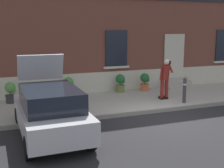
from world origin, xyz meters
The scene contains 12 objects.
ground_plane centered at (0.00, 0.00, 0.00)m, with size 80.00×80.00×0.00m, color #232326.
sidewalk centered at (0.00, 2.80, 0.07)m, with size 24.00×3.60×0.15m, color #99968E.
curb_edge centered at (0.00, 0.94, 0.07)m, with size 24.00×0.12×0.15m, color gray.
building_facade centered at (0.01, 5.29, 3.73)m, with size 24.00×1.52×7.50m.
entrance_stoop centered at (3.18, 4.23, 0.34)m, with size 1.50×0.96×0.48m.
hatchback_car_silver centered at (-4.01, -0.16, 0.80)m, with size 1.84×4.09×2.34m.
bollard_near_person centered at (1.68, 1.35, 0.71)m, with size 0.15×0.15×1.04m.
person_on_phone centered at (1.24, 2.15, 1.15)m, with size 0.51×0.50×1.74m.
planter_charcoal centered at (-4.93, 3.87, 0.61)m, with size 0.44×0.44×0.86m.
planter_cream centered at (-2.45, 4.18, 0.61)m, with size 0.44×0.44×0.86m.
planter_olive centered at (0.03, 4.15, 0.61)m, with size 0.44×0.44×0.86m.
planter_terracotta centered at (1.25, 4.03, 0.61)m, with size 0.44×0.44×0.86m.
Camera 1 is at (-5.37, -8.79, 3.24)m, focal length 48.36 mm.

